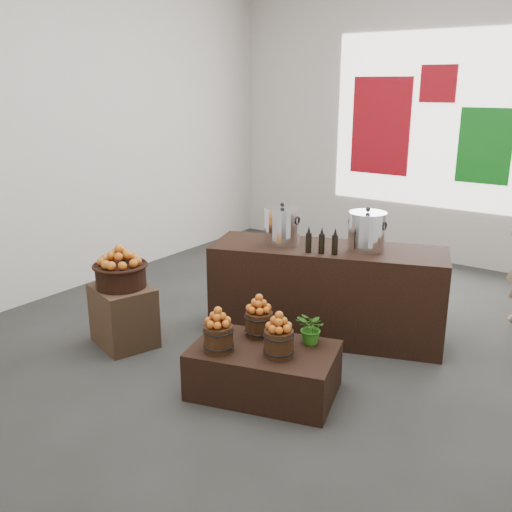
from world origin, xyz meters
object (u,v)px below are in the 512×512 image
Objects in this scene: crate at (124,315)px; wicker_basket at (121,276)px; counter at (327,292)px; stock_pot_left at (282,227)px; display_table at (264,370)px; stock_pot_center at (367,232)px.

crate is 0.41m from wicker_basket.
stock_pot_left reaches higher than counter.
crate reaches higher than display_table.
wicker_basket is 1.35× the size of stock_pot_left.
counter is 6.47× the size of stock_pot_left.
stock_pot_left is at bearing -160.36° from stock_pot_center.
crate is 2.52m from stock_pot_center.
counter reaches higher than wicker_basket.
stock_pot_left is 0.84m from stock_pot_center.
stock_pot_center is at bearing 19.64° from stock_pot_left.
wicker_basket is 1.35× the size of stock_pot_center.
display_table is at bearing 0.99° from wicker_basket.
display_table is 3.31× the size of stock_pot_left.
crate is at bearing 164.85° from display_table.
display_table is 0.51× the size of counter.
wicker_basket is 1.66m from stock_pot_left.
stock_pot_left is at bearing 100.52° from display_table.
stock_pot_left is at bearing 180.00° from counter.
crate is at bearing -141.98° from stock_pot_center.
counter is at bearing 41.27° from crate.
stock_pot_left is (-0.44, -0.16, 0.65)m from counter.
stock_pot_center is at bearing 0.00° from counter.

